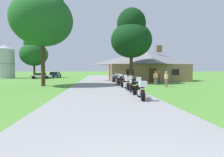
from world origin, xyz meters
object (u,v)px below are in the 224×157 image
Objects in this scene: motorcycle_silver_second_in_row at (133,86)px; motorcycle_green_fourth_in_row at (122,82)px; tree_left_near at (42,13)px; motorcycle_white_fifth_in_row at (119,80)px; tree_left_far at (34,51)px; metal_silo_distant at (5,62)px; bystander_tan_shirt_by_tree at (166,78)px; parked_white_sedan_far_left at (41,76)px; bystander_red_shirt_beside_signpost at (159,77)px; motorcycle_red_farthest_in_row at (113,78)px; parked_navy_suv_far_left at (55,74)px; motorcycle_black_sixth_in_row at (117,79)px; motorcycle_silver_third_in_row at (127,84)px; bystander_tan_shirt_near_lodge at (156,77)px; tree_by_lodge_front at (131,35)px; motorcycle_green_nearest_to_camera at (141,90)px.

motorcycle_silver_second_in_row is 1.00× the size of motorcycle_green_fourth_in_row.
motorcycle_white_fifth_in_row is at bearing 2.62° from tree_left_near.
tree_left_far reaches higher than metal_silo_distant.
parked_white_sedan_far_left is (-19.15, 20.43, -0.29)m from bystander_tan_shirt_by_tree.
bystander_red_shirt_beside_signpost is (5.10, 0.50, 0.32)m from motorcycle_white_fifth_in_row.
parked_navy_suv_far_left reaches higher than motorcycle_red_farthest_in_row.
bystander_red_shirt_beside_signpost reaches higher than motorcycle_white_fifth_in_row.
motorcycle_silver_second_in_row is 8.32m from motorcycle_white_fifth_in_row.
tree_left_far is at bearing 136.80° from motorcycle_white_fifth_in_row.
motorcycle_green_fourth_in_row is at bearing -81.62° from motorcycle_white_fifth_in_row.
motorcycle_green_fourth_in_row is 1.00× the size of motorcycle_white_fifth_in_row.
motorcycle_white_fifth_in_row is 1.25× the size of bystander_tan_shirt_by_tree.
motorcycle_white_fifth_in_row is 1.00× the size of motorcycle_black_sixth_in_row.
motorcycle_silver_second_in_row is 0.20× the size of tree_left_far.
tree_left_near reaches higher than motorcycle_green_fourth_in_row.
motorcycle_silver_third_in_row is 1.25× the size of bystander_tan_shirt_near_lodge.
motorcycle_silver_third_in_row and motorcycle_white_fifth_in_row have the same top height.
tree_left_near is at bearing 128.69° from bystander_red_shirt_beside_signpost.
motorcycle_black_sixth_in_row is at bearing -48.79° from tree_left_far.
bystander_tan_shirt_near_lodge is 0.22× the size of metal_silo_distant.
motorcycle_green_fourth_in_row is 30.99m from tree_left_far.
tree_left_far is at bearing 128.07° from motorcycle_green_fourth_in_row.
bystander_tan_shirt_near_lodge reaches higher than motorcycle_black_sixth_in_row.
bystander_tan_shirt_by_tree is (4.68, 2.91, 0.32)m from motorcycle_silver_third_in_row.
tree_by_lodge_front reaches higher than bystander_red_shirt_beside_signpost.
motorcycle_green_nearest_to_camera is at bearing -155.95° from parked_white_sedan_far_left.
motorcycle_silver_second_in_row is at bearing -174.81° from bystander_red_shirt_beside_signpost.
metal_silo_distant is at bearing -165.61° from tree_left_far.
tree_by_lodge_front is (-2.72, 5.57, 5.53)m from bystander_tan_shirt_by_tree.
parked_white_sedan_far_left is (-16.43, 14.86, -5.82)m from tree_by_lodge_front.
motorcycle_black_sixth_in_row is (0.01, 10.85, 0.00)m from motorcycle_silver_second_in_row.
motorcycle_white_fifth_in_row is (0.03, 2.75, 0.00)m from motorcycle_green_fourth_in_row.
motorcycle_green_fourth_in_row is at bearing 94.82° from motorcycle_green_nearest_to_camera.
motorcycle_red_farthest_in_row is at bearing 33.12° from tree_left_near.
tree_by_lodge_front is 11.30m from tree_left_near.
tree_left_near is (-8.61, 2.36, 7.54)m from motorcycle_green_fourth_in_row.
bystander_tan_shirt_by_tree is (-0.34, -3.19, 0.00)m from bystander_red_shirt_beside_signpost.
tree_by_lodge_front is at bearing 143.58° from bystander_tan_shirt_near_lodge.
motorcycle_green_nearest_to_camera is 39.32m from metal_silo_distant.
parked_navy_suv_far_left is at bearing 15.81° from bystander_tan_shirt_by_tree.
motorcycle_green_fourth_in_row is at bearing -147.74° from parked_white_sedan_far_left.
motorcycle_silver_third_in_row is 0.28× the size of metal_silo_distant.
motorcycle_green_nearest_to_camera is 2.46m from motorcycle_silver_second_in_row.
bystander_red_shirt_beside_signpost is 28.01m from parked_navy_suv_far_left.
motorcycle_green_nearest_to_camera is 0.45× the size of parked_navy_suv_far_left.
bystander_tan_shirt_near_lodge is at bearing -135.23° from parked_white_sedan_far_left.
metal_silo_distant is at bearing 130.89° from motorcycle_silver_third_in_row.
bystander_tan_shirt_by_tree is at bearing -57.33° from motorcycle_red_farthest_in_row.
motorcycle_black_sixth_in_row is at bearing -57.14° from parked_navy_suv_far_left.
motorcycle_black_sixth_in_row is at bearing 94.22° from motorcycle_green_nearest_to_camera.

